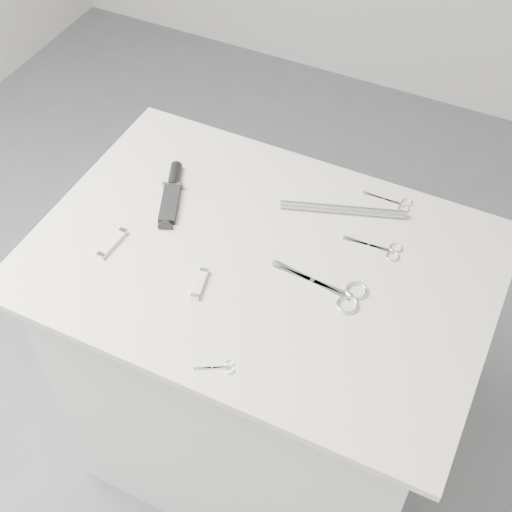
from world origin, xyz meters
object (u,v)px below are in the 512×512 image
at_px(large_shears, 338,291).
at_px(sheathed_knife, 172,191).
at_px(embroidery_scissors_b, 396,203).
at_px(plinth, 261,374).
at_px(pocket_knife_b, 200,284).
at_px(embroidery_scissors_a, 383,249).
at_px(pocket_knife_a, 112,243).
at_px(metal_rail, 342,209).
at_px(tiny_scissors, 220,367).

height_order(large_shears, sheathed_knife, sheathed_knife).
height_order(embroidery_scissors_b, sheathed_knife, sheathed_knife).
bearing_deg(plinth, pocket_knife_b, -123.67).
height_order(embroidery_scissors_a, embroidery_scissors_b, same).
xyz_separation_m(embroidery_scissors_b, pocket_knife_a, (-0.52, -0.40, 0.00)).
xyz_separation_m(embroidery_scissors_a, embroidery_scissors_b, (-0.02, 0.15, -0.00)).
height_order(sheathed_knife, metal_rail, same).
bearing_deg(large_shears, plinth, 179.76).
bearing_deg(tiny_scissors, metal_rail, 54.29).
relative_size(large_shears, embroidery_scissors_a, 1.61).
bearing_deg(embroidery_scissors_b, sheathed_knife, -157.99).
xyz_separation_m(embroidery_scissors_a, pocket_knife_b, (-0.31, -0.26, 0.00)).
bearing_deg(metal_rail, pocket_knife_a, -142.93).
bearing_deg(plinth, sheathed_knife, 161.78).
height_order(large_shears, embroidery_scissors_b, large_shears).
relative_size(large_shears, embroidery_scissors_b, 1.83).
height_order(pocket_knife_a, pocket_knife_b, pocket_knife_a).
distance_m(tiny_scissors, pocket_knife_a, 0.40).
xyz_separation_m(large_shears, sheathed_knife, (-0.46, 0.11, 0.00)).
relative_size(embroidery_scissors_b, pocket_knife_b, 1.40).
bearing_deg(sheathed_knife, pocket_knife_b, -161.36).
relative_size(embroidery_scissors_a, tiny_scissors, 1.74).
bearing_deg(tiny_scissors, plinth, 70.58).
height_order(large_shears, pocket_knife_a, pocket_knife_a).
distance_m(tiny_scissors, pocket_knife_b, 0.21).
bearing_deg(embroidery_scissors_b, embroidery_scissors_a, -81.77).
xyz_separation_m(embroidery_scissors_a, pocket_knife_a, (-0.54, -0.25, 0.00)).
height_order(embroidery_scissors_a, pocket_knife_a, pocket_knife_a).
bearing_deg(pocket_knife_a, embroidery_scissors_a, -62.52).
bearing_deg(metal_rail, tiny_scissors, -96.68).
xyz_separation_m(pocket_knife_b, metal_rail, (0.19, 0.33, 0.00)).
xyz_separation_m(large_shears, metal_rail, (-0.08, 0.22, 0.01)).
height_order(plinth, embroidery_scissors_a, embroidery_scissors_a).
distance_m(large_shears, pocket_knife_a, 0.50).
relative_size(embroidery_scissors_b, sheathed_knife, 0.60).
distance_m(sheathed_knife, metal_rail, 0.40).
distance_m(embroidery_scissors_b, metal_rail, 0.13).
height_order(tiny_scissors, sheathed_knife, sheathed_knife).
distance_m(embroidery_scissors_a, embroidery_scissors_b, 0.15).
xyz_separation_m(large_shears, embroidery_scissors_b, (0.02, 0.30, -0.00)).
bearing_deg(large_shears, metal_rail, 113.84).
distance_m(sheathed_knife, pocket_knife_a, 0.20).
height_order(embroidery_scissors_b, tiny_scissors, same).
height_order(pocket_knife_a, metal_rail, metal_rail).
relative_size(tiny_scissors, metal_rail, 0.26).
height_order(large_shears, embroidery_scissors_a, large_shears).
relative_size(embroidery_scissors_a, embroidery_scissors_b, 1.14).
xyz_separation_m(embroidery_scissors_b, tiny_scissors, (-0.16, -0.57, -0.00)).
bearing_deg(sheathed_knife, pocket_knife_a, 147.03).
distance_m(plinth, embroidery_scissors_b, 0.59).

